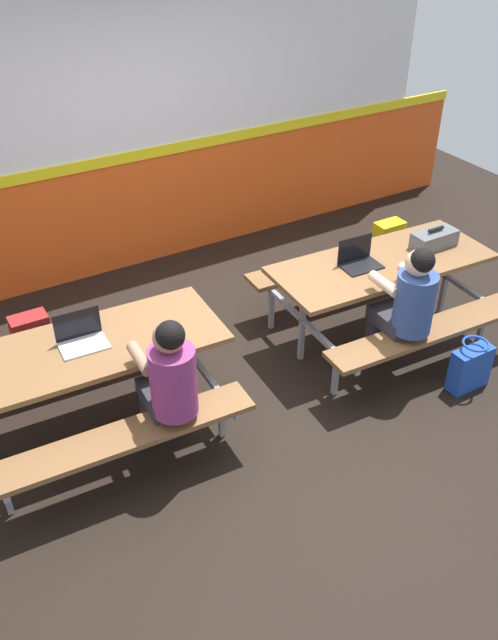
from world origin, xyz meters
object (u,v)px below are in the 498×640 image
Objects in this scene: tote_bag_bright at (470,367)px; student_further at (407,303)px; laptop_dark at (359,260)px; student_nearer at (169,380)px; backpack_dark at (32,339)px; satchel_spare at (387,242)px; picnic_table_left at (90,365)px; toolbox_grey at (434,239)px; picnic_table_right at (380,278)px; laptop_silver at (82,338)px.

student_further is at bearing 136.01° from tote_bag_bright.
laptop_dark is (0.00, 0.59, 0.08)m from student_further.
backpack_dark is at bearing 108.28° from student_nearer.
tote_bag_bright is 2.06m from satchel_spare.
student_nearer is at bearing -155.04° from satchel_spare.
picnic_table_left is 5.76× the size of laptop_dark.
toolbox_grey is (3.02, -0.13, 0.24)m from picnic_table_left.
picnic_table_right is 1.03m from tote_bag_bright.
laptop_silver is 3.04m from toolbox_grey.
backpack_dark is (-0.53, 1.60, -0.49)m from student_nearer.
laptop_dark is at bearing -1.54° from picnic_table_left.
picnic_table_left is 4.42× the size of tote_bag_bright.
student_further is (-0.22, -0.55, 0.13)m from picnic_table_right.
picnic_table_right reaches higher than backpack_dark.
student_nearer is 3.66× the size of laptop_silver.
toolbox_grey is at bearing -19.95° from backpack_dark.
laptop_silver is at bearing -80.47° from backpack_dark.
laptop_dark is (1.93, 0.51, 0.08)m from student_nearer.
laptop_silver is at bearing 177.52° from laptop_dark.
student_nearer is at bearing -59.33° from laptop_silver.
student_further reaches higher than picnic_table_right.
toolbox_grey is 1.24m from satchel_spare.
picnic_table_right is at bearing 68.45° from student_further.
toolbox_grey is (2.67, 0.44, 0.10)m from student_nearer.
student_nearer is at bearing -165.11° from laptop_dark.
laptop_silver is at bearing 158.12° from tote_bag_bright.
laptop_silver reaches higher than satchel_spare.
student_further is (1.93, -0.08, 0.00)m from student_nearer.
student_nearer is (-2.14, -0.47, 0.13)m from picnic_table_right.
backpack_dark is at bearing 99.53° from laptop_silver.
student_nearer reaches higher than backpack_dark.
student_nearer is 2.71m from toolbox_grey.
satchel_spare is (3.44, 0.87, -0.36)m from picnic_table_left.
backpack_dark is (-0.19, 1.03, -0.36)m from picnic_table_left.
student_further is 0.92m from toolbox_grey.
picnic_table_right is 2.52m from laptop_silver.
picnic_table_left and picnic_table_right have the same top height.
picnic_table_left is at bearing -79.74° from backpack_dark.
picnic_table_left is 1.11m from backpack_dark.
student_nearer is 3.45m from satchel_spare.
laptop_dark is 0.75× the size of backpack_dark.
tote_bag_bright is (2.33, -0.47, -0.51)m from student_nearer.
picnic_table_right is at bearing 12.24° from student_nearer.
laptop_silver is 2.29m from laptop_dark.
picnic_table_left is at bearing 158.68° from tote_bag_bright.
picnic_table_left reaches higher than tote_bag_bright.
satchel_spare is at bearing 67.22° from toolbox_grey.
tote_bag_bright is at bearing -110.93° from toolbox_grey.
backpack_dark is (-2.67, 1.14, -0.36)m from picnic_table_right.
toolbox_grey is at bearing 69.07° from tote_bag_bright.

